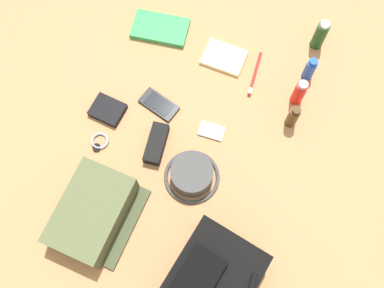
% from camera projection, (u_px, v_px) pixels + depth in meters
% --- Properties ---
extents(ground_plane, '(2.64, 2.02, 0.02)m').
position_uv_depth(ground_plane, '(192.00, 149.00, 1.52)').
color(ground_plane, '#B98050').
rests_on(ground_plane, ground).
extents(backpack, '(0.37, 0.30, 0.16)m').
position_uv_depth(backpack, '(208.00, 287.00, 1.29)').
color(backpack, black).
rests_on(backpack, ground_plane).
extents(toiletry_pouch, '(0.30, 0.25, 0.10)m').
position_uv_depth(toiletry_pouch, '(93.00, 213.00, 1.38)').
color(toiletry_pouch, '#56603D').
rests_on(toiletry_pouch, ground_plane).
extents(bucket_hat, '(0.18, 0.18, 0.07)m').
position_uv_depth(bucket_hat, '(192.00, 175.00, 1.44)').
color(bucket_hat, '#484848').
rests_on(bucket_hat, ground_plane).
extents(shampoo_bottle, '(0.04, 0.04, 0.13)m').
position_uv_depth(shampoo_bottle, '(320.00, 35.00, 1.58)').
color(shampoo_bottle, '#19471E').
rests_on(shampoo_bottle, ground_plane).
extents(deodorant_spray, '(0.04, 0.04, 0.11)m').
position_uv_depth(deodorant_spray, '(310.00, 69.00, 1.55)').
color(deodorant_spray, blue).
rests_on(deodorant_spray, ground_plane).
extents(sunscreen_spray, '(0.04, 0.04, 0.12)m').
position_uv_depth(sunscreen_spray, '(299.00, 92.00, 1.51)').
color(sunscreen_spray, red).
rests_on(sunscreen_spray, ground_plane).
extents(cologne_bottle, '(0.04, 0.04, 0.11)m').
position_uv_depth(cologne_bottle, '(293.00, 117.00, 1.49)').
color(cologne_bottle, '#473319').
rests_on(cologne_bottle, ground_plane).
extents(paperback_novel, '(0.14, 0.22, 0.02)m').
position_uv_depth(paperback_novel, '(160.00, 29.00, 1.65)').
color(paperback_novel, '#2D934C').
rests_on(paperback_novel, ground_plane).
extents(cell_phone, '(0.10, 0.15, 0.01)m').
position_uv_depth(cell_phone, '(159.00, 105.00, 1.55)').
color(cell_phone, black).
rests_on(cell_phone, ground_plane).
extents(media_player, '(0.05, 0.09, 0.01)m').
position_uv_depth(media_player, '(211.00, 131.00, 1.52)').
color(media_player, '#B7B7BC').
rests_on(media_player, ground_plane).
extents(wristwatch, '(0.07, 0.06, 0.01)m').
position_uv_depth(wristwatch, '(99.00, 142.00, 1.51)').
color(wristwatch, '#99999E').
rests_on(wristwatch, ground_plane).
extents(toothbrush, '(0.18, 0.02, 0.02)m').
position_uv_depth(toothbrush, '(254.00, 76.00, 1.59)').
color(toothbrush, red).
rests_on(toothbrush, ground_plane).
extents(wallet, '(0.10, 0.12, 0.02)m').
position_uv_depth(wallet, '(108.00, 110.00, 1.54)').
color(wallet, black).
rests_on(wallet, ground_plane).
extents(notepad, '(0.12, 0.15, 0.02)m').
position_uv_depth(notepad, '(224.00, 57.00, 1.61)').
color(notepad, beige).
rests_on(notepad, ground_plane).
extents(sunglasses_case, '(0.15, 0.07, 0.04)m').
position_uv_depth(sunglasses_case, '(156.00, 144.00, 1.49)').
color(sunglasses_case, black).
rests_on(sunglasses_case, ground_plane).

